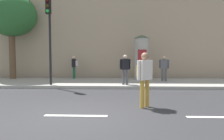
# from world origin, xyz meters

# --- Properties ---
(ground_plane) EXTENTS (80.00, 80.00, 0.00)m
(ground_plane) POSITION_xyz_m (0.00, 0.00, 0.00)
(ground_plane) COLOR #2B2B2D
(sidewalk_curb) EXTENTS (36.00, 4.00, 0.15)m
(sidewalk_curb) POSITION_xyz_m (0.00, 7.00, 0.07)
(sidewalk_curb) COLOR #9E9B93
(sidewalk_curb) RESTS_ON ground_plane
(lane_markings) EXTENTS (25.80, 0.16, 0.01)m
(lane_markings) POSITION_xyz_m (0.00, 0.00, 0.00)
(lane_markings) COLOR silver
(lane_markings) RESTS_ON ground_plane
(building_backdrop) EXTENTS (36.00, 5.00, 8.77)m
(building_backdrop) POSITION_xyz_m (0.00, 12.00, 4.39)
(building_backdrop) COLOR tan
(building_backdrop) RESTS_ON ground_plane
(traffic_light) EXTENTS (0.24, 0.45, 4.39)m
(traffic_light) POSITION_xyz_m (-2.39, 5.24, 3.10)
(traffic_light) COLOR black
(traffic_light) RESTS_ON sidewalk_curb
(poster_column) EXTENTS (0.99, 0.99, 2.84)m
(poster_column) POSITION_xyz_m (2.60, 8.16, 1.59)
(poster_column) COLOR #9E9B93
(poster_column) RESTS_ON sidewalk_curb
(street_tree) EXTENTS (3.27, 3.27, 5.57)m
(street_tree) POSITION_xyz_m (-5.89, 8.35, 4.29)
(street_tree) COLOR brown
(street_tree) RESTS_ON sidewalk_curb
(pedestrian_with_bag) EXTENTS (0.54, 0.54, 1.80)m
(pedestrian_with_bag) POSITION_xyz_m (2.04, 1.11, 1.09)
(pedestrian_with_bag) COLOR #B78C33
(pedestrian_with_bag) RESTS_ON ground_plane
(pedestrian_with_backpack) EXTENTS (0.59, 0.33, 1.51)m
(pedestrian_with_backpack) POSITION_xyz_m (3.86, 7.25, 1.02)
(pedestrian_with_backpack) COLOR #4C4C51
(pedestrian_with_backpack) RESTS_ON sidewalk_curb
(pedestrian_tallest) EXTENTS (0.40, 0.67, 1.51)m
(pedestrian_tallest) POSITION_xyz_m (-1.81, 8.59, 1.05)
(pedestrian_tallest) COLOR #1E5938
(pedestrian_tallest) RESTS_ON sidewalk_curb
(pedestrian_in_dark_shirt) EXTENTS (0.57, 0.40, 1.58)m
(pedestrian_in_dark_shirt) POSITION_xyz_m (1.51, 5.72, 1.08)
(pedestrian_in_dark_shirt) COLOR #4C4C51
(pedestrian_in_dark_shirt) RESTS_ON sidewalk_curb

